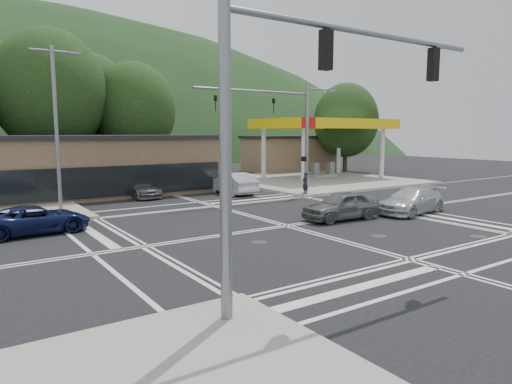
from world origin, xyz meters
TOP-DOWN VIEW (x-y plane):
  - ground at (0.00, 0.00)m, footprint 120.00×120.00m
  - sidewalk_ne at (15.00, 15.00)m, footprint 16.00×16.00m
  - gas_station_canopy at (16.99, 15.99)m, footprint 12.32×8.34m
  - convenience_store at (20.00, 25.00)m, footprint 10.00×6.00m
  - commercial_row at (-8.00, 17.00)m, footprint 24.00×8.00m
  - hill_north at (0.00, 90.00)m, footprint 252.00×126.00m
  - tree_n_b at (-6.00, 24.00)m, footprint 9.00×9.00m
  - tree_n_c at (1.00, 24.00)m, footprint 7.60×7.60m
  - tree_n_e at (-2.00, 28.00)m, footprint 8.40×8.40m
  - tree_ne at (24.00, 20.00)m, footprint 7.20×7.20m
  - streetlight_nw at (-8.44, 9.00)m, footprint 2.50×0.25m
  - signal_mast_ne at (6.95, 8.20)m, footprint 11.65×0.30m
  - signal_mast_sw at (-6.39, -8.20)m, footprint 9.14×0.28m
  - car_blue_west at (-10.33, 5.00)m, footprint 4.75×2.47m
  - car_grey_center at (3.35, -0.30)m, footprint 4.40×1.98m
  - car_silver_east at (8.00, -1.13)m, footprint 5.08×2.62m
  - car_queue_a at (3.80, 11.31)m, footprint 1.85×4.89m
  - car_queue_b at (1.00, 17.90)m, footprint 2.70×5.25m
  - car_northbound at (-2.41, 13.63)m, footprint 2.03×4.58m
  - pedestrian at (7.50, 7.50)m, footprint 0.66×0.53m

SIDE VIEW (x-z plane):
  - ground at x=0.00m, z-range 0.00..0.00m
  - hill_north at x=0.00m, z-range -70.00..70.00m
  - sidewalk_ne at x=15.00m, z-range 0.00..0.15m
  - car_blue_west at x=-10.33m, z-range 0.00..1.28m
  - car_northbound at x=-2.41m, z-range 0.00..1.31m
  - car_silver_east at x=8.00m, z-range 0.00..1.41m
  - car_grey_center at x=3.35m, z-range 0.00..1.47m
  - car_queue_a at x=3.80m, z-range 0.00..1.59m
  - car_queue_b at x=1.00m, z-range 0.00..1.71m
  - pedestrian at x=7.50m, z-range 0.15..1.71m
  - convenience_store at x=20.00m, z-range 0.00..3.80m
  - commercial_row at x=-8.00m, z-range 0.00..4.00m
  - gas_station_canopy at x=16.99m, z-range 2.17..7.92m
  - streetlight_nw at x=-8.44m, z-range 0.55..9.55m
  - signal_mast_ne at x=6.95m, z-range 1.07..9.07m
  - signal_mast_sw at x=-6.39m, z-range 1.12..9.12m
  - tree_ne at x=24.00m, z-range 0.85..10.84m
  - tree_n_c at x=1.00m, z-range 1.06..11.93m
  - tree_n_e at x=-2.00m, z-range 1.15..13.13m
  - tree_n_b at x=-6.00m, z-range 1.30..14.28m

